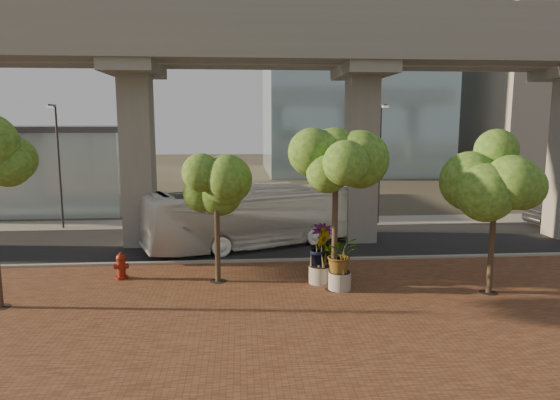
{
  "coord_description": "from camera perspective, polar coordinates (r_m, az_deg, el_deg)",
  "views": [
    {
      "loc": [
        -0.65,
        -24.92,
        6.6
      ],
      "look_at": [
        1.42,
        0.5,
        2.62
      ],
      "focal_mm": 32.0,
      "sensor_mm": 36.0,
      "label": 1
    }
  ],
  "objects": [
    {
      "name": "planter_right",
      "position": [
        21.32,
        4.76,
        -5.15
      ],
      "size": [
        2.14,
        2.14,
        2.28
      ],
      "color": "gray",
      "rests_on": "ground"
    },
    {
      "name": "planter_left",
      "position": [
        20.5,
        4.6,
        -5.8
      ],
      "size": [
        2.03,
        2.03,
        2.23
      ],
      "color": "#9B958C",
      "rests_on": "ground"
    },
    {
      "name": "brick_plaza",
      "position": [
        18.16,
        -2.33,
        -12.34
      ],
      "size": [
        70.0,
        13.0,
        0.06
      ],
      "primitive_type": "cube",
      "color": "brown",
      "rests_on": "ground"
    },
    {
      "name": "transit_viaduct",
      "position": [
        26.93,
        -3.32,
        10.33
      ],
      "size": [
        72.0,
        5.6,
        12.4
      ],
      "color": "gray",
      "rests_on": "ground"
    },
    {
      "name": "transit_bus",
      "position": [
        26.43,
        -3.02,
        -2.01
      ],
      "size": [
        11.79,
        6.66,
        3.23
      ],
      "primitive_type": "imported",
      "rotation": [
        0.0,
        0.0,
        1.93
      ],
      "color": "white",
      "rests_on": "ground"
    },
    {
      "name": "ground",
      "position": [
        25.78,
        -3.07,
        -5.96
      ],
      "size": [
        160.0,
        160.0,
        0.0
      ],
      "primitive_type": "plane",
      "color": "#393429",
      "rests_on": "ground"
    },
    {
      "name": "street_tree_far_east",
      "position": [
        20.35,
        23.48,
        2.48
      ],
      "size": [
        3.77,
        3.77,
        6.27
      ],
      "color": "#4E3B2C",
      "rests_on": "ground"
    },
    {
      "name": "street_tree_near_east",
      "position": [
        19.07,
        6.42,
        4.84
      ],
      "size": [
        3.56,
        3.56,
        6.86
      ],
      "color": "#4E3B2C",
      "rests_on": "ground"
    },
    {
      "name": "streetlamp_east",
      "position": [
        32.63,
        11.37,
        4.98
      ],
      "size": [
        0.38,
        1.11,
        7.67
      ],
      "color": "#2F2F34",
      "rests_on": "ground"
    },
    {
      "name": "asphalt_road",
      "position": [
        27.72,
        -3.19,
        -4.87
      ],
      "size": [
        90.0,
        8.0,
        0.04
      ],
      "primitive_type": "cube",
      "color": "black",
      "rests_on": "ground"
    },
    {
      "name": "midrise_block",
      "position": [
        72.35,
        28.34,
        12.12
      ],
      "size": [
        18.0,
        16.0,
        24.0
      ],
      "primitive_type": "cube",
      "color": "gray",
      "rests_on": "ground"
    },
    {
      "name": "streetlamp_west",
      "position": [
        33.44,
        -24.03,
        4.42
      ],
      "size": [
        0.38,
        1.1,
        7.61
      ],
      "color": "#2F2E34",
      "rests_on": "ground"
    },
    {
      "name": "far_sidewalk",
      "position": [
        33.08,
        -3.44,
        -2.59
      ],
      "size": [
        90.0,
        3.0,
        0.06
      ],
      "primitive_type": "cube",
      "color": "gray",
      "rests_on": "ground"
    },
    {
      "name": "street_tree_near_west",
      "position": [
        20.27,
        -7.3,
        1.78
      ],
      "size": [
        3.47,
        3.47,
        5.66
      ],
      "color": "#4E3B2C",
      "rests_on": "ground"
    },
    {
      "name": "planter_front",
      "position": [
        19.81,
        6.89,
        -6.46
      ],
      "size": [
        1.98,
        1.98,
        2.18
      ],
      "color": "#A29F92",
      "rests_on": "ground"
    },
    {
      "name": "curb_strip",
      "position": [
        23.84,
        -2.93,
        -7.01
      ],
      "size": [
        70.0,
        0.25,
        0.16
      ],
      "primitive_type": "cube",
      "color": "gray",
      "rests_on": "ground"
    },
    {
      "name": "fire_hydrant",
      "position": [
        22.2,
        -17.68,
        -7.19
      ],
      "size": [
        0.58,
        0.52,
        1.15
      ],
      "color": "maroon",
      "rests_on": "ground"
    }
  ]
}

